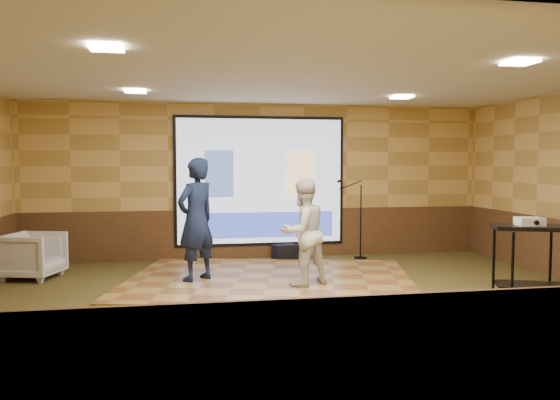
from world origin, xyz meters
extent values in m
plane|color=#273618|center=(0.00, 0.00, 0.00)|extent=(9.00, 9.00, 0.00)
cube|color=tan|center=(0.00, 3.50, 1.50)|extent=(9.00, 0.04, 3.00)
cube|color=tan|center=(0.00, -3.50, 1.50)|extent=(9.00, 0.04, 3.00)
cube|color=beige|center=(0.00, 0.00, 3.00)|extent=(9.00, 7.00, 0.04)
cube|color=#432816|center=(0.00, 3.48, 0.47)|extent=(9.00, 0.04, 0.95)
cube|color=#432816|center=(0.00, -3.48, 0.47)|extent=(9.00, 0.04, 0.95)
cube|color=black|center=(0.00, 3.45, 1.50)|extent=(3.32, 0.03, 2.52)
cube|color=silver|center=(0.00, 3.42, 1.50)|extent=(3.20, 0.02, 2.40)
cube|color=#3E5488|center=(-0.80, 3.40, 1.65)|extent=(0.55, 0.01, 0.90)
cube|color=#E7BF85|center=(0.80, 3.40, 1.65)|extent=(0.55, 0.01, 0.90)
cube|color=#3346C1|center=(0.00, 3.40, 0.65)|extent=(2.88, 0.01, 0.50)
cube|color=#F8E0BA|center=(-2.20, 1.80, 2.97)|extent=(0.32, 0.32, 0.02)
cube|color=#F8E0BA|center=(2.20, 1.80, 2.97)|extent=(0.32, 0.32, 0.02)
cube|color=#F8E0BA|center=(-2.20, -1.50, 2.97)|extent=(0.32, 0.32, 0.02)
cube|color=#F8E0BA|center=(2.20, -1.50, 2.97)|extent=(0.32, 0.32, 0.02)
cube|color=#A17E3B|center=(-0.14, 1.39, 0.02)|extent=(5.12, 4.34, 0.03)
imported|color=#131D3D|center=(-1.29, 1.46, 0.99)|extent=(0.83, 0.80, 1.91)
imported|color=silver|center=(0.27, 0.84, 0.83)|extent=(0.96, 0.88, 1.60)
cylinder|color=black|center=(2.58, -0.91, 0.50)|extent=(0.04, 0.04, 1.00)
cylinder|color=black|center=(2.58, -0.49, 0.50)|extent=(0.04, 0.04, 1.00)
cylinder|color=black|center=(3.42, -0.49, 0.50)|extent=(0.04, 0.04, 1.00)
cube|color=black|center=(3.00, -0.70, 1.03)|extent=(1.00, 0.53, 0.05)
cube|color=black|center=(3.00, -0.70, 0.26)|extent=(0.90, 0.47, 0.03)
cube|color=silver|center=(2.93, -0.71, 1.11)|extent=(0.36, 0.32, 0.11)
cylinder|color=black|center=(1.91, 3.03, 0.01)|extent=(0.25, 0.25, 0.02)
cylinder|color=black|center=(1.91, 3.03, 0.72)|extent=(0.02, 0.02, 1.43)
cylinder|color=black|center=(1.70, 3.03, 1.43)|extent=(0.46, 0.02, 0.18)
cylinder|color=black|center=(1.48, 3.03, 1.51)|extent=(0.11, 0.05, 0.08)
imported|color=gray|center=(-3.87, 2.17, 0.37)|extent=(1.01, 1.00, 0.75)
cube|color=black|center=(0.45, 3.22, 0.14)|extent=(0.52, 0.42, 0.28)
camera|label=1|loc=(-1.48, -7.06, 1.88)|focal=35.00mm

